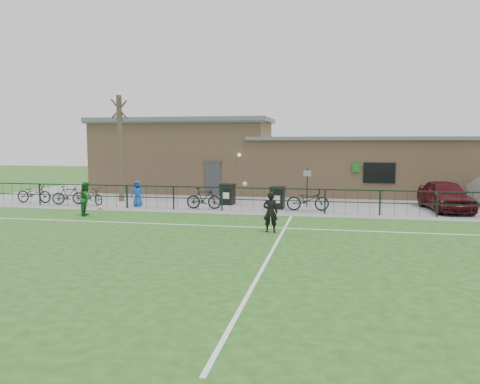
% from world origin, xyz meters
% --- Properties ---
extents(ground, '(90.00, 90.00, 0.00)m').
position_xyz_m(ground, '(0.00, 0.00, 0.00)').
color(ground, '#205117').
rests_on(ground, ground).
extents(paving_strip, '(34.00, 13.00, 0.02)m').
position_xyz_m(paving_strip, '(0.00, 13.50, 0.01)').
color(paving_strip, gray).
rests_on(paving_strip, ground).
extents(pitch_line_touch, '(28.00, 0.10, 0.01)m').
position_xyz_m(pitch_line_touch, '(0.00, 7.80, 0.00)').
color(pitch_line_touch, white).
rests_on(pitch_line_touch, ground).
extents(pitch_line_mid, '(28.00, 0.10, 0.01)m').
position_xyz_m(pitch_line_mid, '(0.00, 4.00, 0.00)').
color(pitch_line_mid, white).
rests_on(pitch_line_mid, ground).
extents(pitch_line_perp, '(0.10, 16.00, 0.01)m').
position_xyz_m(pitch_line_perp, '(2.00, 0.00, 0.00)').
color(pitch_line_perp, white).
rests_on(pitch_line_perp, ground).
extents(perimeter_fence, '(28.00, 0.10, 1.20)m').
position_xyz_m(perimeter_fence, '(0.00, 8.00, 0.60)').
color(perimeter_fence, black).
rests_on(perimeter_fence, ground).
extents(bare_tree, '(0.30, 0.30, 6.00)m').
position_xyz_m(bare_tree, '(-8.00, 10.50, 3.00)').
color(bare_tree, '#443729').
rests_on(bare_tree, ground).
extents(wheelie_bin_left, '(0.74, 0.83, 1.03)m').
position_xyz_m(wheelie_bin_left, '(-1.73, 10.31, 0.53)').
color(wheelie_bin_left, black).
rests_on(wheelie_bin_left, paving_strip).
extents(wheelie_bin_right, '(0.71, 0.80, 1.04)m').
position_xyz_m(wheelie_bin_right, '(1.10, 9.26, 0.54)').
color(wheelie_bin_right, black).
rests_on(wheelie_bin_right, paving_strip).
extents(sign_post, '(0.07, 0.07, 2.00)m').
position_xyz_m(sign_post, '(2.54, 10.18, 1.02)').
color(sign_post, black).
rests_on(sign_post, paving_strip).
extents(car_maroon, '(2.24, 4.59, 1.51)m').
position_xyz_m(car_maroon, '(9.30, 10.19, 0.77)').
color(car_maroon, '#440C14').
rests_on(car_maroon, paving_strip).
extents(bicycle_a, '(2.04, 0.77, 1.06)m').
position_xyz_m(bicycle_a, '(-12.46, 8.89, 0.55)').
color(bicycle_a, black).
rests_on(bicycle_a, paving_strip).
extents(bicycle_b, '(1.73, 1.12, 1.01)m').
position_xyz_m(bicycle_b, '(-10.22, 8.67, 0.53)').
color(bicycle_b, black).
rests_on(bicycle_b, paving_strip).
extents(bicycle_c, '(1.90, 1.28, 0.95)m').
position_xyz_m(bicycle_c, '(-8.91, 8.74, 0.49)').
color(bicycle_c, black).
rests_on(bicycle_c, paving_strip).
extents(bicycle_d, '(1.81, 0.59, 1.07)m').
position_xyz_m(bicycle_d, '(-2.54, 8.43, 0.56)').
color(bicycle_d, black).
rests_on(bicycle_d, paving_strip).
extents(bicycle_e, '(2.13, 0.95, 1.08)m').
position_xyz_m(bicycle_e, '(2.66, 8.84, 0.56)').
color(bicycle_e, black).
rests_on(bicycle_e, paving_strip).
extents(spectator_child, '(0.73, 0.55, 1.36)m').
position_xyz_m(spectator_child, '(-6.21, 8.64, 0.70)').
color(spectator_child, blue).
rests_on(spectator_child, paving_strip).
extents(goalkeeper_kick, '(2.02, 3.65, 1.62)m').
position_xyz_m(goalkeeper_kick, '(1.49, 3.21, 0.80)').
color(goalkeeper_kick, black).
rests_on(goalkeeper_kick, ground).
extents(outfield_player, '(0.78, 0.89, 1.56)m').
position_xyz_m(outfield_player, '(-7.34, 5.45, 0.78)').
color(outfield_player, '#195A1F').
rests_on(outfield_player, ground).
extents(ball_ground, '(0.24, 0.24, 0.24)m').
position_xyz_m(ball_ground, '(-7.61, 7.22, 0.12)').
color(ball_ground, silver).
rests_on(ball_ground, ground).
extents(clubhouse, '(24.25, 5.40, 4.96)m').
position_xyz_m(clubhouse, '(-0.88, 16.50, 2.22)').
color(clubhouse, tan).
rests_on(clubhouse, ground).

